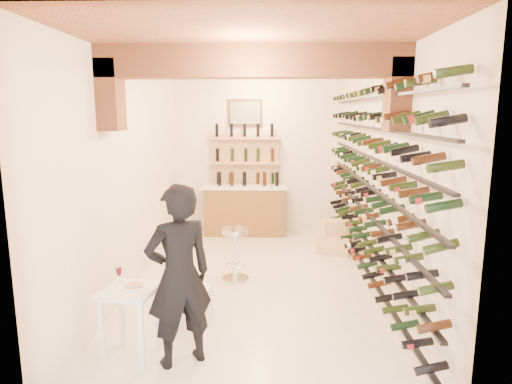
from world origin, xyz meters
TOP-DOWN VIEW (x-y plane):
  - ground at (0.00, 0.00)m, footprint 6.00×6.00m
  - room_shell at (0.00, -0.26)m, footprint 3.52×6.02m
  - wine_rack at (1.53, 0.00)m, footprint 0.32×5.70m
  - back_counter at (-0.30, 2.65)m, footprint 1.70×0.62m
  - back_shelving at (-0.30, 2.89)m, footprint 1.40×0.31m
  - tasting_table at (-1.19, -2.01)m, footprint 0.58×0.58m
  - white_stool at (-0.68, -1.30)m, footprint 0.44×0.44m
  - person at (-0.67, -2.09)m, footprint 0.79×0.71m
  - chrome_barstool at (-0.30, 0.12)m, footprint 0.41×0.41m
  - crate_lower at (1.36, 1.45)m, footprint 0.67×0.56m
  - crate_upper at (1.36, 1.45)m, footprint 0.47×0.35m

SIDE VIEW (x-z plane):
  - ground at x=0.00m, z-range 0.00..0.00m
  - crate_lower at x=1.36m, z-range 0.00..0.34m
  - white_stool at x=-0.68m, z-range 0.00..0.46m
  - chrome_barstool at x=-0.30m, z-range 0.06..0.85m
  - crate_upper at x=1.36m, z-range 0.34..0.60m
  - back_counter at x=-0.30m, z-range -0.11..1.18m
  - tasting_table at x=-1.19m, z-range 0.16..1.05m
  - person at x=-0.67m, z-range 0.00..1.81m
  - back_shelving at x=-0.30m, z-range -0.19..2.53m
  - wine_rack at x=1.53m, z-range 0.27..2.83m
  - room_shell at x=0.00m, z-range 0.65..3.86m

